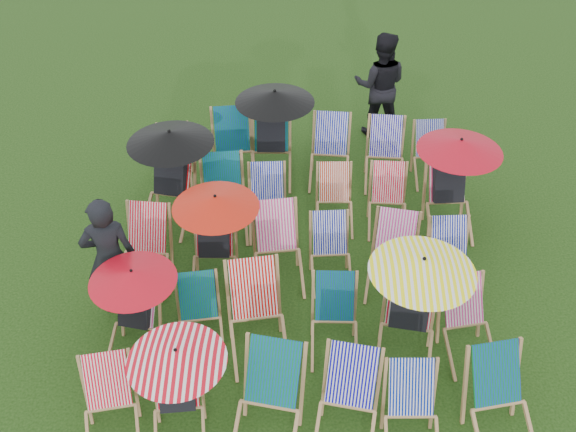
{
  "coord_description": "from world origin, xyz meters",
  "views": [
    {
      "loc": [
        -0.09,
        -5.99,
        6.03
      ],
      "look_at": [
        -0.2,
        0.27,
        0.9
      ],
      "focal_mm": 40.0,
      "sensor_mm": 36.0,
      "label": 1
    }
  ],
  "objects_px": {
    "deckchair_29": "(432,155)",
    "person_rear": "(380,85)",
    "deckchair_5": "(504,407)",
    "deckchair_0": "(109,409)",
    "person_left": "(110,257)"
  },
  "relations": [
    {
      "from": "deckchair_29",
      "to": "person_rear",
      "type": "distance_m",
      "value": 1.6
    },
    {
      "from": "deckchair_5",
      "to": "person_rear",
      "type": "bearing_deg",
      "value": 85.2
    },
    {
      "from": "deckchair_0",
      "to": "deckchair_29",
      "type": "xyz_separation_m",
      "value": [
        3.97,
        4.67,
        -0.0
      ]
    },
    {
      "from": "deckchair_5",
      "to": "deckchair_29",
      "type": "height_order",
      "value": "deckchair_5"
    },
    {
      "from": "deckchair_0",
      "to": "deckchair_29",
      "type": "bearing_deg",
      "value": 37.94
    },
    {
      "from": "deckchair_5",
      "to": "deckchair_29",
      "type": "bearing_deg",
      "value": 78.24
    },
    {
      "from": "deckchair_5",
      "to": "person_rear",
      "type": "relative_size",
      "value": 0.54
    },
    {
      "from": "deckchair_5",
      "to": "person_rear",
      "type": "distance_m",
      "value": 6.0
    },
    {
      "from": "person_rear",
      "to": "deckchair_5",
      "type": "bearing_deg",
      "value": 104.72
    },
    {
      "from": "deckchair_29",
      "to": "person_rear",
      "type": "xyz_separation_m",
      "value": [
        -0.73,
        1.34,
        0.5
      ]
    },
    {
      "from": "deckchair_5",
      "to": "person_left",
      "type": "height_order",
      "value": "person_left"
    },
    {
      "from": "person_rear",
      "to": "deckchair_0",
      "type": "bearing_deg",
      "value": 69.34
    },
    {
      "from": "deckchair_0",
      "to": "deckchair_29",
      "type": "height_order",
      "value": "deckchair_0"
    },
    {
      "from": "deckchair_0",
      "to": "person_rear",
      "type": "bearing_deg",
      "value": 49.96
    },
    {
      "from": "deckchair_0",
      "to": "person_rear",
      "type": "distance_m",
      "value": 6.84
    }
  ]
}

